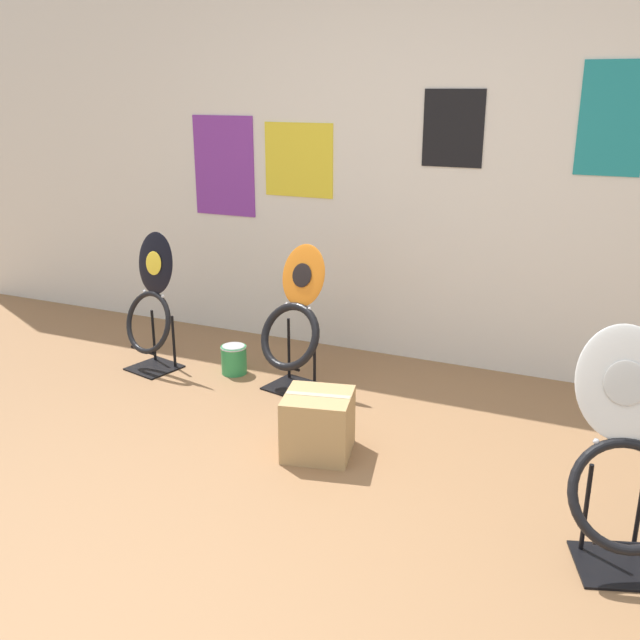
{
  "coord_description": "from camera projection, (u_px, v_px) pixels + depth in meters",
  "views": [
    {
      "loc": [
        1.23,
        -1.99,
        1.73
      ],
      "look_at": [
        -0.24,
        1.27,
        0.55
      ],
      "focal_mm": 40.0,
      "sensor_mm": 36.0,
      "label": 1
    }
  ],
  "objects": [
    {
      "name": "ground_plane",
      "position": [
        241.0,
        557.0,
        2.74
      ],
      "size": [
        14.0,
        14.0,
        0.0
      ],
      "primitive_type": "plane",
      "color": "#8E6642"
    },
    {
      "name": "wall_back",
      "position": [
        427.0,
        159.0,
        4.37
      ],
      "size": [
        8.0,
        0.07,
        2.6
      ],
      "color": "silver",
      "rests_on": "ground_plane"
    },
    {
      "name": "toilet_seat_display_jazz_black",
      "position": [
        151.0,
        308.0,
        4.46
      ],
      "size": [
        0.43,
        0.34,
        0.88
      ],
      "color": "black",
      "rests_on": "ground_plane"
    },
    {
      "name": "toilet_seat_display_orange_sun",
      "position": [
        293.0,
        326.0,
        4.18
      ],
      "size": [
        0.45,
        0.38,
        0.85
      ],
      "color": "black",
      "rests_on": "ground_plane"
    },
    {
      "name": "toilet_seat_display_white_plain",
      "position": [
        624.0,
        462.0,
        2.6
      ],
      "size": [
        0.49,
        0.5,
        0.9
      ],
      "color": "black",
      "rests_on": "ground_plane"
    },
    {
      "name": "paint_can",
      "position": [
        234.0,
        359.0,
        4.48
      ],
      "size": [
        0.16,
        0.16,
        0.18
      ],
      "color": "#2D8E4C",
      "rests_on": "ground_plane"
    },
    {
      "name": "storage_box",
      "position": [
        318.0,
        424.0,
        3.48
      ],
      "size": [
        0.38,
        0.37,
        0.31
      ],
      "color": "tan",
      "rests_on": "ground_plane"
    }
  ]
}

